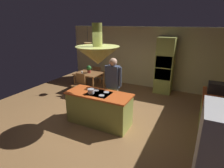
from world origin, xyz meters
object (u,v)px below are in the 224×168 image
at_px(potted_plant_on_table, 89,69).
at_px(oven_tower, 165,66).
at_px(person_at_island, 113,83).
at_px(chair_facing_island, 79,83).
at_px(canister_tea, 219,101).
at_px(cooking_pot_on_cooktop, 91,91).
at_px(chair_by_back_wall, 98,74).
at_px(canister_flour, 220,108).
at_px(kitchen_island, 99,108).
at_px(microwave_on_counter, 217,88).
at_px(cup_on_table, 82,72).
at_px(canister_sugar, 219,104).
at_px(dining_table, 89,75).

bearing_deg(potted_plant_on_table, oven_tower, 22.51).
distance_m(person_at_island, chair_facing_island, 2.03).
relative_size(canister_tea, cooking_pot_on_cooktop, 0.95).
xyz_separation_m(potted_plant_on_table, canister_tea, (4.53, -1.46, 0.06)).
relative_size(chair_by_back_wall, canister_flour, 5.48).
relative_size(kitchen_island, microwave_on_counter, 3.91).
distance_m(chair_by_back_wall, cup_on_table, 1.00).
height_order(cup_on_table, canister_flour, canister_flour).
distance_m(chair_by_back_wall, canister_sugar, 5.14).
bearing_deg(person_at_island, oven_tower, 69.11).
bearing_deg(chair_by_back_wall, cooking_pot_on_cooktop, 117.77).
bearing_deg(chair_facing_island, canister_tea, -9.74).
height_order(chair_facing_island, canister_tea, canister_tea).
height_order(oven_tower, chair_by_back_wall, oven_tower).
xyz_separation_m(oven_tower, canister_tea, (1.74, -2.62, -0.10)).
bearing_deg(potted_plant_on_table, microwave_on_counter, -8.13).
relative_size(oven_tower, person_at_island, 1.24).
height_order(canister_flour, canister_tea, canister_tea).
bearing_deg(kitchen_island, canister_flour, 5.36).
bearing_deg(cup_on_table, kitchen_island, -44.68).
xyz_separation_m(kitchen_island, person_at_island, (0.11, 0.65, 0.56)).
bearing_deg(person_at_island, cooking_pot_on_cooktop, -109.09).
relative_size(person_at_island, chair_facing_island, 2.02).
bearing_deg(dining_table, oven_tower, 22.21).
bearing_deg(chair_facing_island, chair_by_back_wall, 90.00).
bearing_deg(canister_sugar, cup_on_table, 163.30).
height_order(oven_tower, canister_tea, oven_tower).
relative_size(person_at_island, microwave_on_counter, 3.83).
xyz_separation_m(cup_on_table, canister_tea, (4.72, -1.24, 0.19)).
xyz_separation_m(person_at_island, chair_facing_island, (-1.81, 0.75, -0.51)).
relative_size(kitchen_island, chair_facing_island, 2.07).
bearing_deg(potted_plant_on_table, person_at_island, -38.60).
bearing_deg(canister_sugar, potted_plant_on_table, 160.08).
height_order(dining_table, cup_on_table, cup_on_table).
relative_size(person_at_island, canister_sugar, 8.93).
height_order(chair_facing_island, canister_flour, canister_flour).
height_order(chair_facing_island, cup_on_table, chair_facing_island).
xyz_separation_m(cup_on_table, canister_flour, (4.72, -1.60, 0.18)).
bearing_deg(dining_table, kitchen_island, -51.01).
bearing_deg(canister_tea, person_at_island, 179.48).
xyz_separation_m(kitchen_island, chair_facing_island, (-1.70, 1.41, 0.05)).
distance_m(chair_by_back_wall, canister_flour, 5.22).
xyz_separation_m(canister_sugar, canister_tea, (0.00, 0.18, -0.01)).
relative_size(dining_table, cooking_pot_on_cooktop, 5.59).
bearing_deg(person_at_island, kitchen_island, -99.62).
relative_size(potted_plant_on_table, cooking_pot_on_cooktop, 1.67).
distance_m(oven_tower, person_at_island, 2.78).
bearing_deg(chair_facing_island, canister_sugar, -11.93).
distance_m(potted_plant_on_table, canister_flour, 4.88).
bearing_deg(cooking_pot_on_cooktop, canister_sugar, 10.87).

